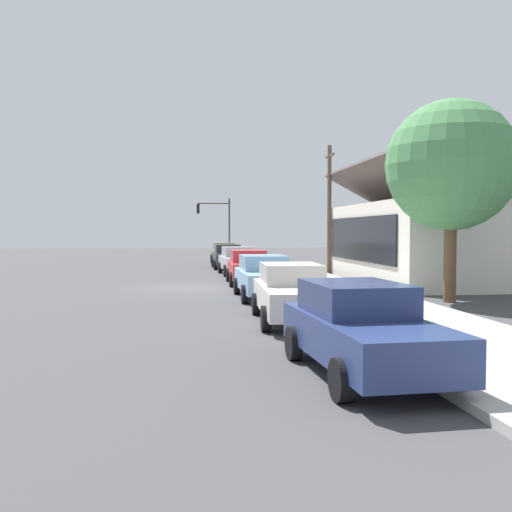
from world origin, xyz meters
The scene contains 14 objects.
ground_plane centered at (0.00, 0.00, 0.00)m, with size 120.00×120.00×0.00m, color #424244.
sidewalk_curb centered at (0.00, 5.60, 0.08)m, with size 60.00×4.20×0.16m, color #B2AFA8.
car_olive centered at (-19.00, 2.87, 0.81)m, with size 4.51×2.00×1.59m.
car_charcoal centered at (-13.32, 2.69, 0.82)m, with size 4.68×2.06×1.59m.
car_silver centered at (-7.55, 2.82, 0.81)m, with size 4.56×2.15×1.59m.
car_cherry centered at (-1.66, 2.76, 0.82)m, with size 4.65×2.11×1.59m.
car_skyblue centered at (4.31, 2.66, 0.82)m, with size 4.90×2.05×1.59m.
car_ivory centered at (10.05, 2.64, 0.82)m, with size 4.92×2.21×1.59m.
car_navy centered at (16.11, 2.70, 0.81)m, with size 4.70×2.19×1.59m.
storefront_building centered at (-2.07, 11.98, 2.07)m, with size 13.32×7.63×5.93m.
shade_tree centered at (6.37, 8.98, 4.79)m, with size 4.59×4.59×7.11m.
traffic_light_main centered at (-23.03, 2.54, 3.49)m, with size 0.37×2.79×5.20m.
utility_pole_wooden centered at (-7.60, 8.20, 3.93)m, with size 1.80×0.24×7.50m.
fire_hydrant_red centered at (2.26, 4.20, 0.50)m, with size 0.22×0.22×0.71m.
Camera 1 is at (25.99, -0.43, 2.52)m, focal length 41.20 mm.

